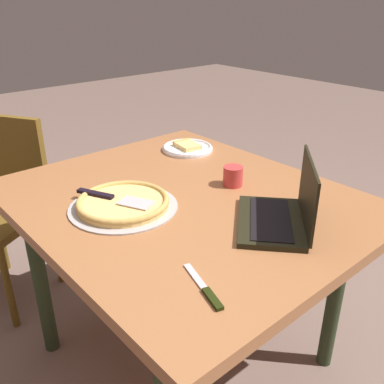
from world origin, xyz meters
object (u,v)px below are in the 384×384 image
Objects in this scene: dining_table at (184,217)px; pizza_plate at (187,148)px; pizza_tray at (123,203)px; laptop at (283,212)px; drink_cup at (233,176)px; chair_near at (3,199)px; table_knife at (206,290)px.

pizza_plate is (-0.37, 0.34, 0.10)m from dining_table.
pizza_tray is (-0.07, -0.22, 0.10)m from dining_table.
drink_cup is at bearing 161.88° from laptop.
drink_cup is at bearing 29.53° from chair_near.
table_knife is at bearing -37.99° from pizza_plate.
drink_cup reaches higher than dining_table.
laptop reaches higher than dining_table.
chair_near is at bearing -130.15° from pizza_plate.
laptop is 1.94× the size of table_knife.
pizza_tray is at bearing -61.29° from pizza_plate.
pizza_plate is 0.95m from chair_near.
pizza_plate is at bearing 138.03° from dining_table.
pizza_plate is at bearing 118.71° from pizza_tray.
dining_table is 0.25m from drink_cup.
table_knife is at bearing -51.91° from drink_cup.
laptop is at bearing 36.20° from pizza_tray.
chair_near reaches higher than pizza_tray.
pizza_tray is 0.53m from table_knife.
dining_table is 0.55m from table_knife.
pizza_plate is at bearing 49.85° from chair_near.
chair_near reaches higher than dining_table.
laptop is 0.41× the size of chair_near.
pizza_tray is at bearing -108.38° from dining_table.
dining_table is 3.32× the size of laptop.
drink_cup is (-0.32, 0.10, -0.01)m from laptop.
chair_near is at bearing -150.47° from drink_cup.
pizza_plate is (-0.74, 0.23, -0.03)m from laptop.
laptop is at bearing 19.43° from chair_near.
drink_cup is (0.05, 0.21, 0.12)m from dining_table.
chair_near reaches higher than pizza_plate.
dining_table is 5.34× the size of pizza_plate.
laptop is at bearing 101.81° from table_knife.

